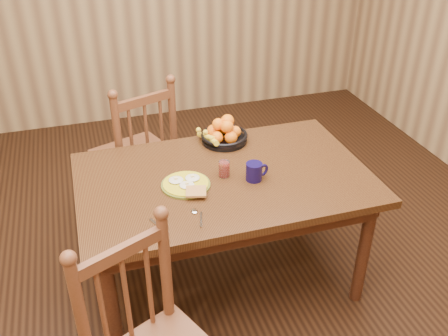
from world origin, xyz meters
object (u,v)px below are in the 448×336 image
object	(u,v)px
chair_far	(137,155)
dining_table	(224,189)
breakfast_plate	(186,184)
fruit_bowl	(223,134)
coffee_mug	(255,171)

from	to	relation	value
chair_far	dining_table	bearing A→B (deg)	95.88
chair_far	breakfast_plate	distance (m)	0.86
chair_far	breakfast_plate	size ratio (longest dim) A/B	3.58
dining_table	fruit_bowl	xyz separation A→B (m)	(0.11, 0.38, 0.14)
dining_table	coffee_mug	distance (m)	0.22
coffee_mug	breakfast_plate	bearing A→B (deg)	173.43
fruit_bowl	breakfast_plate	bearing A→B (deg)	-128.59
dining_table	breakfast_plate	distance (m)	0.25
breakfast_plate	dining_table	bearing A→B (deg)	10.42
chair_far	breakfast_plate	world-z (taller)	chair_far
dining_table	coffee_mug	xyz separation A→B (m)	(0.15, -0.08, 0.14)
chair_far	coffee_mug	size ratio (longest dim) A/B	8.03
chair_far	fruit_bowl	bearing A→B (deg)	121.16
breakfast_plate	fruit_bowl	world-z (taller)	fruit_bowl
dining_table	chair_far	distance (m)	0.87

